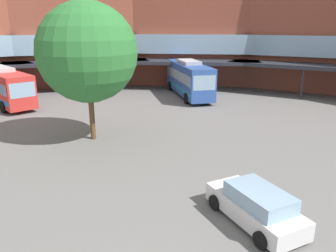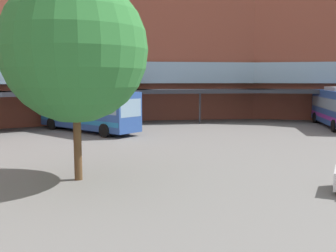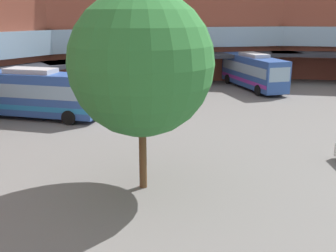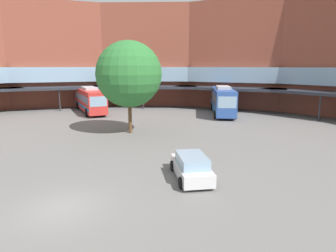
% 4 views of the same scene
% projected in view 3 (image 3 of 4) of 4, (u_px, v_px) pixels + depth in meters
% --- Properties ---
extents(station_building, '(85.78, 50.36, 16.76)m').
position_uv_depth(station_building, '(103.00, 16.00, 25.58)').
color(station_building, brown).
rests_on(station_building, ground).
extents(bus_2, '(6.02, 11.14, 3.97)m').
position_uv_depth(bus_2, '(33.00, 93.00, 31.80)').
color(bus_2, '#2D519E').
rests_on(bus_2, ground).
extents(bus_3, '(9.00, 10.06, 3.91)m').
position_uv_depth(bus_3, '(253.00, 71.00, 44.14)').
color(bus_3, '#2D519E').
rests_on(bus_3, ground).
extents(plaza_tree, '(6.55, 6.55, 9.22)m').
position_uv_depth(plaza_tree, '(141.00, 64.00, 17.85)').
color(plaza_tree, brown).
rests_on(plaza_tree, ground).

